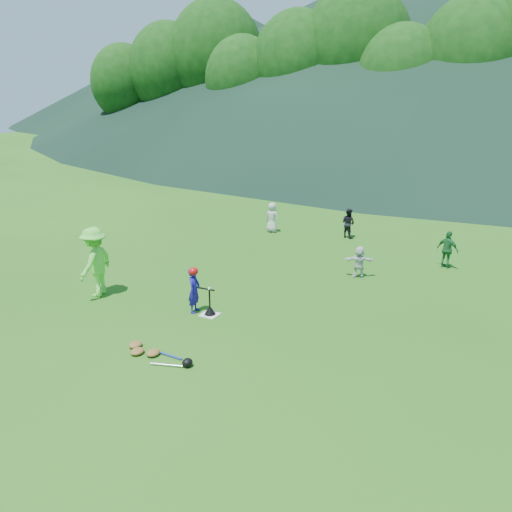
{
  "coord_description": "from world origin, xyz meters",
  "views": [
    {
      "loc": [
        6.79,
        -9.86,
        5.55
      ],
      "look_at": [
        0.0,
        2.5,
        0.9
      ],
      "focal_mm": 35.0,
      "sensor_mm": 36.0,
      "label": 1
    }
  ],
  "objects_px": {
    "fielder_c": "(448,250)",
    "equipment_pile": "(153,353)",
    "fielder_a": "(272,217)",
    "batting_tee": "(210,310)",
    "home_plate": "(210,314)",
    "fielder_b": "(348,223)",
    "batter_child": "(194,290)",
    "fielder_d": "(359,262)",
    "adult_coach": "(95,262)"
  },
  "relations": [
    {
      "from": "fielder_b",
      "to": "adult_coach",
      "type": "bearing_deg",
      "value": 83.33
    },
    {
      "from": "home_plate",
      "to": "equipment_pile",
      "type": "bearing_deg",
      "value": -88.15
    },
    {
      "from": "home_plate",
      "to": "fielder_b",
      "type": "height_order",
      "value": "fielder_b"
    },
    {
      "from": "batter_child",
      "to": "fielder_b",
      "type": "relative_size",
      "value": 1.03
    },
    {
      "from": "fielder_d",
      "to": "home_plate",
      "type": "bearing_deg",
      "value": 38.09
    },
    {
      "from": "batter_child",
      "to": "equipment_pile",
      "type": "xyz_separation_m",
      "value": [
        0.54,
        -2.36,
        -0.54
      ]
    },
    {
      "from": "adult_coach",
      "to": "batting_tee",
      "type": "relative_size",
      "value": 2.94
    },
    {
      "from": "adult_coach",
      "to": "fielder_c",
      "type": "xyz_separation_m",
      "value": [
        8.37,
        7.25,
        -0.37
      ]
    },
    {
      "from": "fielder_c",
      "to": "equipment_pile",
      "type": "height_order",
      "value": "fielder_c"
    },
    {
      "from": "fielder_d",
      "to": "batter_child",
      "type": "bearing_deg",
      "value": 34.0
    },
    {
      "from": "fielder_b",
      "to": "fielder_d",
      "type": "distance_m",
      "value": 4.53
    },
    {
      "from": "fielder_b",
      "to": "fielder_d",
      "type": "height_order",
      "value": "fielder_b"
    },
    {
      "from": "fielder_d",
      "to": "equipment_pile",
      "type": "height_order",
      "value": "fielder_d"
    },
    {
      "from": "batter_child",
      "to": "fielder_a",
      "type": "distance_m",
      "value": 8.27
    },
    {
      "from": "fielder_b",
      "to": "fielder_a",
      "type": "bearing_deg",
      "value": 31.9
    },
    {
      "from": "home_plate",
      "to": "batter_child",
      "type": "xyz_separation_m",
      "value": [
        -0.46,
        -0.02,
        0.6
      ]
    },
    {
      "from": "home_plate",
      "to": "equipment_pile",
      "type": "relative_size",
      "value": 0.25
    },
    {
      "from": "adult_coach",
      "to": "fielder_b",
      "type": "height_order",
      "value": "adult_coach"
    },
    {
      "from": "batting_tee",
      "to": "equipment_pile",
      "type": "distance_m",
      "value": 2.39
    },
    {
      "from": "fielder_d",
      "to": "equipment_pile",
      "type": "xyz_separation_m",
      "value": [
        -2.45,
        -6.98,
        -0.44
      ]
    },
    {
      "from": "home_plate",
      "to": "fielder_d",
      "type": "xyz_separation_m",
      "value": [
        2.53,
        4.6,
        0.5
      ]
    },
    {
      "from": "batter_child",
      "to": "adult_coach",
      "type": "bearing_deg",
      "value": 84.57
    },
    {
      "from": "home_plate",
      "to": "fielder_a",
      "type": "height_order",
      "value": "fielder_a"
    },
    {
      "from": "fielder_d",
      "to": "batting_tee",
      "type": "height_order",
      "value": "fielder_d"
    },
    {
      "from": "home_plate",
      "to": "fielder_c",
      "type": "xyz_separation_m",
      "value": [
        4.8,
        6.84,
        0.62
      ]
    },
    {
      "from": "batting_tee",
      "to": "equipment_pile",
      "type": "xyz_separation_m",
      "value": [
        0.08,
        -2.38,
        -0.06
      ]
    },
    {
      "from": "batter_child",
      "to": "fielder_b",
      "type": "bearing_deg",
      "value": -20.24
    },
    {
      "from": "home_plate",
      "to": "fielder_b",
      "type": "xyz_separation_m",
      "value": [
        0.75,
        8.76,
        0.58
      ]
    },
    {
      "from": "adult_coach",
      "to": "equipment_pile",
      "type": "xyz_separation_m",
      "value": [
        3.65,
        -1.98,
        -0.93
      ]
    },
    {
      "from": "fielder_c",
      "to": "fielder_d",
      "type": "bearing_deg",
      "value": 65.42
    },
    {
      "from": "batter_child",
      "to": "batting_tee",
      "type": "height_order",
      "value": "batter_child"
    },
    {
      "from": "fielder_b",
      "to": "fielder_c",
      "type": "xyz_separation_m",
      "value": [
        4.05,
        -1.92,
        0.03
      ]
    },
    {
      "from": "fielder_c",
      "to": "fielder_d",
      "type": "distance_m",
      "value": 3.19
    },
    {
      "from": "adult_coach",
      "to": "equipment_pile",
      "type": "distance_m",
      "value": 4.25
    },
    {
      "from": "batter_child",
      "to": "fielder_d",
      "type": "bearing_deg",
      "value": -45.31
    },
    {
      "from": "fielder_a",
      "to": "equipment_pile",
      "type": "relative_size",
      "value": 0.69
    },
    {
      "from": "fielder_c",
      "to": "batting_tee",
      "type": "xyz_separation_m",
      "value": [
        -4.8,
        -6.84,
        -0.5
      ]
    },
    {
      "from": "fielder_c",
      "to": "batting_tee",
      "type": "relative_size",
      "value": 1.84
    },
    {
      "from": "adult_coach",
      "to": "fielder_a",
      "type": "bearing_deg",
      "value": 159.82
    },
    {
      "from": "fielder_b",
      "to": "batting_tee",
      "type": "bearing_deg",
      "value": 103.68
    },
    {
      "from": "fielder_c",
      "to": "home_plate",
      "type": "bearing_deg",
      "value": 75.66
    },
    {
      "from": "home_plate",
      "to": "batting_tee",
      "type": "distance_m",
      "value": 0.12
    },
    {
      "from": "adult_coach",
      "to": "fielder_b",
      "type": "relative_size",
      "value": 1.69
    },
    {
      "from": "fielder_d",
      "to": "batting_tee",
      "type": "bearing_deg",
      "value": 38.09
    },
    {
      "from": "batter_child",
      "to": "adult_coach",
      "type": "distance_m",
      "value": 3.16
    },
    {
      "from": "adult_coach",
      "to": "fielder_c",
      "type": "bearing_deg",
      "value": 119.39
    },
    {
      "from": "batter_child",
      "to": "equipment_pile",
      "type": "bearing_deg",
      "value": -179.53
    },
    {
      "from": "fielder_b",
      "to": "fielder_d",
      "type": "bearing_deg",
      "value": 131.72
    },
    {
      "from": "fielder_b",
      "to": "batting_tee",
      "type": "relative_size",
      "value": 1.74
    },
    {
      "from": "fielder_b",
      "to": "batter_child",
      "type": "bearing_deg",
      "value": 100.72
    }
  ]
}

